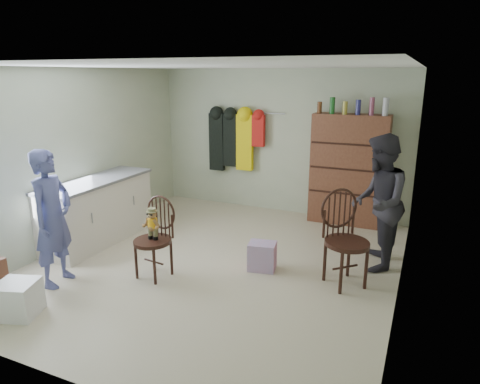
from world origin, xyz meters
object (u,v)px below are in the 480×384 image
at_px(counter, 98,210).
at_px(chair_far, 344,235).
at_px(dresser, 348,169).
at_px(chair_front, 155,232).

height_order(counter, chair_far, chair_far).
distance_m(counter, dresser, 3.96).
bearing_deg(chair_front, chair_far, 26.30).
xyz_separation_m(chair_front, dresser, (1.77, 2.91, 0.34)).
bearing_deg(chair_far, dresser, 54.95).
bearing_deg(counter, chair_front, -23.01).
height_order(chair_far, dresser, dresser).
xyz_separation_m(counter, dresser, (3.20, 2.30, 0.44)).
xyz_separation_m(chair_front, chair_far, (2.12, 0.73, 0.03)).
distance_m(chair_front, dresser, 3.42).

